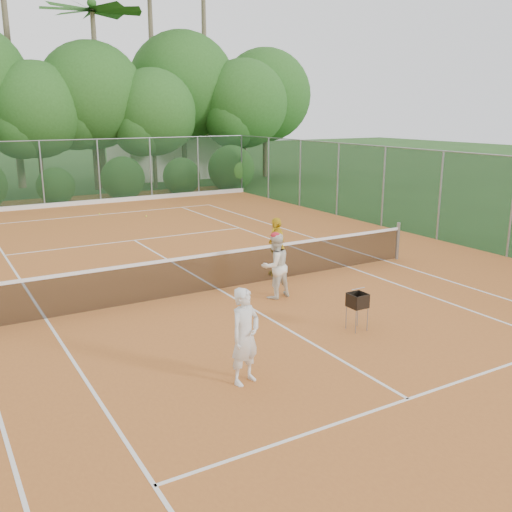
{
  "coord_description": "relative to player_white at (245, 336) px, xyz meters",
  "views": [
    {
      "loc": [
        -6.04,
        -12.04,
        4.33
      ],
      "look_at": [
        0.35,
        -1.2,
        1.1
      ],
      "focal_mm": 40.0,
      "sensor_mm": 36.0,
      "label": 1
    }
  ],
  "objects": [
    {
      "name": "tennis_net",
      "position": [
        1.87,
        4.63,
        -0.29
      ],
      "size": [
        11.97,
        0.1,
        1.1
      ],
      "color": "gray",
      "rests_on": "clay_court"
    },
    {
      "name": "player_center_grp",
      "position": [
        2.74,
        3.43,
        -0.02
      ],
      "size": [
        0.81,
        0.67,
        1.58
      ],
      "color": "white",
      "rests_on": "clay_court"
    },
    {
      "name": "club_building",
      "position": [
        10.87,
        28.63,
        0.68
      ],
      "size": [
        8.0,
        5.0,
        3.0
      ],
      "primitive_type": "cube",
      "color": "beige",
      "rests_on": "ground"
    },
    {
      "name": "player_yellow",
      "position": [
        3.77,
        4.99,
        -0.01
      ],
      "size": [
        0.54,
        0.98,
        1.58
      ],
      "primitive_type": "imported",
      "rotation": [
        0.0,
        0.0,
        -1.74
      ],
      "color": "yellow",
      "rests_on": "clay_court"
    },
    {
      "name": "player_white",
      "position": [
        0.0,
        0.0,
        0.0
      ],
      "size": [
        0.67,
        0.54,
        1.6
      ],
      "primitive_type": "imported",
      "rotation": [
        0.0,
        0.0,
        0.31
      ],
      "color": "silver",
      "rests_on": "clay_court"
    },
    {
      "name": "stray_ball_b",
      "position": [
        2.22,
        16.51,
        -0.77
      ],
      "size": [
        0.07,
        0.07,
        0.07
      ],
      "primitive_type": "sphere",
      "color": "gold",
      "rests_on": "clay_court"
    },
    {
      "name": "ground",
      "position": [
        1.87,
        4.63,
        -0.82
      ],
      "size": [
        120.0,
        120.0,
        0.0
      ],
      "primitive_type": "plane",
      "color": "#214518",
      "rests_on": "ground"
    },
    {
      "name": "tropical_treeline",
      "position": [
        3.31,
        24.85,
        4.29
      ],
      "size": [
        32.1,
        8.49,
        15.03
      ],
      "color": "brown",
      "rests_on": "ground"
    },
    {
      "name": "stray_ball_c",
      "position": [
        3.76,
        15.06,
        -0.77
      ],
      "size": [
        0.07,
        0.07,
        0.07
      ],
      "primitive_type": "sphere",
      "color": "#D6E936",
      "rests_on": "clay_court"
    },
    {
      "name": "court_markings",
      "position": [
        1.87,
        4.63,
        -0.8
      ],
      "size": [
        11.03,
        23.83,
        0.01
      ],
      "color": "white",
      "rests_on": "clay_court"
    },
    {
      "name": "fence_right",
      "position": [
        10.87,
        3.13,
        0.7
      ],
      "size": [
        0.07,
        33.07,
        3.0
      ],
      "color": "#19381E",
      "rests_on": "clay_court"
    },
    {
      "name": "fence_back",
      "position": [
        1.87,
        19.63,
        0.7
      ],
      "size": [
        18.07,
        0.07,
        3.0
      ],
      "color": "#19381E",
      "rests_on": "clay_court"
    },
    {
      "name": "ball_hopper",
      "position": [
        3.06,
        0.85,
        -0.19
      ],
      "size": [
        0.34,
        0.34,
        0.77
      ],
      "rotation": [
        0.0,
        0.0,
        -0.39
      ],
      "color": "gray",
      "rests_on": "clay_court"
    },
    {
      "name": "clay_court",
      "position": [
        1.87,
        4.63,
        -0.81
      ],
      "size": [
        18.0,
        36.0,
        0.02
      ],
      "primitive_type": "cube",
      "color": "#B56629",
      "rests_on": "ground"
    }
  ]
}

